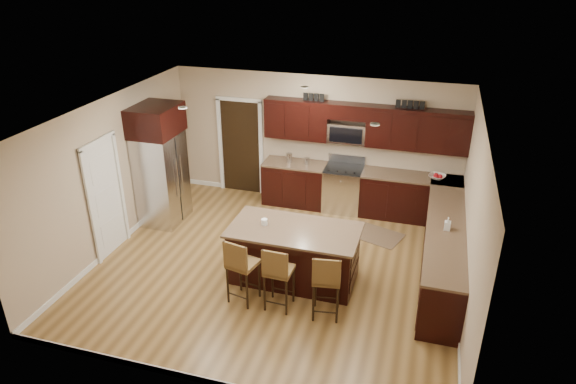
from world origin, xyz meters
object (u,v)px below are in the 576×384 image
(range, at_px, (343,188))
(stool_left, at_px, (240,264))
(island, at_px, (294,255))
(stool_mid, at_px, (278,271))
(refrigerator, at_px, (160,164))
(stool_right, at_px, (327,279))

(range, distance_m, stool_left, 3.63)
(stool_left, bearing_deg, island, 67.05)
(range, height_order, stool_mid, range)
(island, xyz_separation_m, refrigerator, (-3.00, 1.22, 0.78))
(island, xyz_separation_m, stool_mid, (-0.02, -0.84, 0.23))
(stool_left, bearing_deg, range, 88.11)
(island, bearing_deg, stool_mid, -90.71)
(stool_left, relative_size, stool_right, 1.02)
(island, relative_size, stool_left, 1.91)
(stool_mid, bearing_deg, stool_right, 2.29)
(stool_left, height_order, stool_right, stool_left)
(stool_right, relative_size, refrigerator, 0.46)
(range, relative_size, island, 0.53)
(range, relative_size, refrigerator, 0.47)
(range, relative_size, stool_mid, 1.04)
(range, height_order, stool_left, range)
(stool_mid, xyz_separation_m, stool_right, (0.73, 0.00, 0.00))
(stool_left, distance_m, stool_right, 1.31)
(island, height_order, stool_mid, stool_mid)
(island, xyz_separation_m, stool_right, (0.71, -0.84, 0.24))
(stool_right, height_order, refrigerator, refrigerator)
(stool_mid, bearing_deg, range, 87.19)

